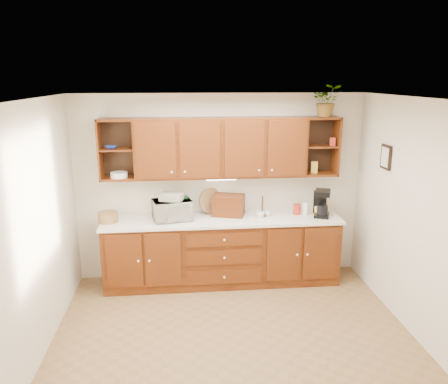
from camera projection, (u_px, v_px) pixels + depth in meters
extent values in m
plane|color=brown|center=(235.00, 341.00, 4.79)|extent=(4.00, 4.00, 0.00)
plane|color=white|center=(236.00, 99.00, 4.13)|extent=(4.00, 4.00, 0.00)
plane|color=beige|center=(220.00, 187.00, 6.14)|extent=(4.00, 0.00, 4.00)
plane|color=beige|center=(33.00, 236.00, 4.27)|extent=(0.00, 3.50, 3.50)
plane|color=beige|center=(421.00, 223.00, 4.65)|extent=(0.00, 3.50, 3.50)
cube|color=#3E1507|center=(222.00, 252.00, 6.07)|extent=(3.20, 0.60, 0.90)
cube|color=white|center=(222.00, 220.00, 5.94)|extent=(3.24, 0.64, 0.04)
cube|color=#3E1507|center=(221.00, 148.00, 5.83)|extent=(2.30, 0.33, 0.80)
cube|color=black|center=(118.00, 147.00, 5.85)|extent=(0.45, 0.02, 0.80)
cube|color=black|center=(318.00, 144.00, 6.11)|extent=(0.45, 0.02, 0.80)
cube|color=#3E1507|center=(116.00, 149.00, 5.70)|extent=(0.43, 0.30, 0.02)
cube|color=#3E1507|center=(321.00, 146.00, 5.96)|extent=(0.43, 0.30, 0.02)
cube|color=#3E1507|center=(323.00, 118.00, 5.87)|extent=(0.45, 0.33, 0.03)
cube|color=white|center=(221.00, 179.00, 5.89)|extent=(0.40, 0.05, 0.02)
cube|color=black|center=(386.00, 157.00, 5.37)|extent=(0.03, 0.24, 0.30)
cylinder|color=olive|center=(108.00, 217.00, 5.79)|extent=(0.26, 0.26, 0.13)
imported|color=beige|center=(172.00, 210.00, 5.85)|extent=(0.57, 0.45, 0.28)
cube|color=#DEC868|center=(172.00, 197.00, 5.80)|extent=(0.34, 0.29, 0.09)
cylinder|color=black|center=(186.00, 208.00, 5.92)|extent=(0.09, 0.09, 0.30)
cylinder|color=olive|center=(212.00, 213.00, 6.16)|extent=(0.38, 0.24, 0.37)
cube|color=#3E1507|center=(229.00, 205.00, 6.03)|extent=(0.48, 0.38, 0.30)
cylinder|color=#3E1507|center=(262.00, 206.00, 6.01)|extent=(0.02, 0.02, 0.29)
cylinder|color=#3E1507|center=(262.00, 215.00, 6.04)|extent=(0.11, 0.11, 0.02)
imported|color=white|center=(268.00, 213.00, 6.05)|extent=(0.11, 0.11, 0.08)
imported|color=white|center=(258.00, 212.00, 6.09)|extent=(0.11, 0.11, 0.08)
imported|color=white|center=(261.00, 215.00, 5.97)|extent=(0.11, 0.11, 0.08)
cylinder|color=#B02A19|center=(297.00, 209.00, 6.10)|extent=(0.14, 0.14, 0.14)
cylinder|color=white|center=(306.00, 209.00, 6.08)|extent=(0.11, 0.11, 0.18)
cylinder|color=gold|center=(318.00, 210.00, 6.09)|extent=(0.10, 0.10, 0.12)
cube|color=black|center=(322.00, 215.00, 6.03)|extent=(0.28, 0.31, 0.04)
cube|color=black|center=(320.00, 202.00, 6.08)|extent=(0.19, 0.12, 0.32)
cube|color=black|center=(323.00, 193.00, 5.94)|extent=(0.28, 0.31, 0.07)
cylinder|color=black|center=(322.00, 210.00, 5.99)|extent=(0.19, 0.19, 0.14)
imported|color=navy|center=(111.00, 147.00, 5.68)|extent=(0.19, 0.19, 0.04)
cylinder|color=white|center=(119.00, 175.00, 5.76)|extent=(0.23, 0.23, 0.07)
cube|color=gold|center=(314.00, 167.00, 6.02)|extent=(0.10, 0.09, 0.16)
cube|color=#B02A19|center=(333.00, 142.00, 5.92)|extent=(0.09, 0.08, 0.11)
imported|color=#999999|center=(327.00, 101.00, 5.75)|extent=(0.43, 0.39, 0.42)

